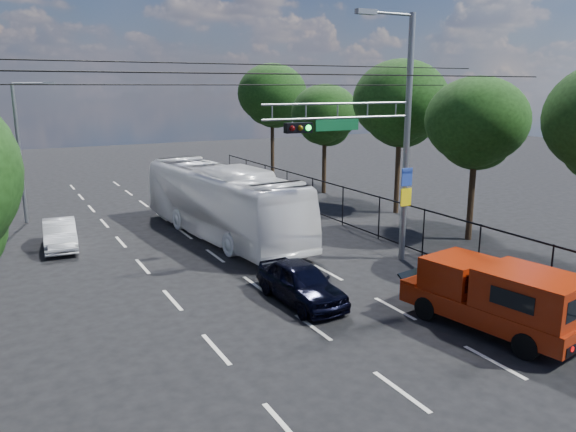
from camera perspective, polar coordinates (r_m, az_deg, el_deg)
ground at (r=13.75m, az=11.40°, el=-17.07°), size 120.00×120.00×0.00m
lane_markings at (r=25.28m, az=-9.02°, el=-2.83°), size 6.12×38.00×0.01m
signal_mast at (r=21.53m, az=9.52°, el=8.59°), size 6.43×0.39×9.50m
streetlight_left at (r=31.24m, az=-25.37°, el=6.45°), size 2.09×0.22×7.08m
utility_wires at (r=19.52m, az=-4.67°, el=14.14°), size 22.00×5.04×0.74m
fence_right at (r=26.85m, az=7.73°, el=0.41°), size 0.06×34.03×2.00m
tree_right_b at (r=26.28m, az=18.58°, el=8.46°), size 4.50×4.50×7.31m
tree_right_c at (r=31.06m, az=11.34°, el=10.73°), size 5.10×5.10×8.29m
tree_right_d at (r=36.59m, az=3.77°, el=9.88°), size 4.32×4.32×7.02m
tree_right_e at (r=43.64m, az=-1.61°, el=11.82°), size 5.28×5.28×8.58m
red_pickup at (r=17.07m, az=20.32°, el=-7.59°), size 2.81×5.60×2.00m
navy_hatchback at (r=18.22m, az=1.32°, el=-6.77°), size 1.70×3.97×1.34m
white_bus at (r=26.14m, az=-6.73°, el=1.48°), size 3.88×12.06×3.30m
white_van at (r=26.13m, az=-22.16°, el=-1.74°), size 1.60×3.84×1.23m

